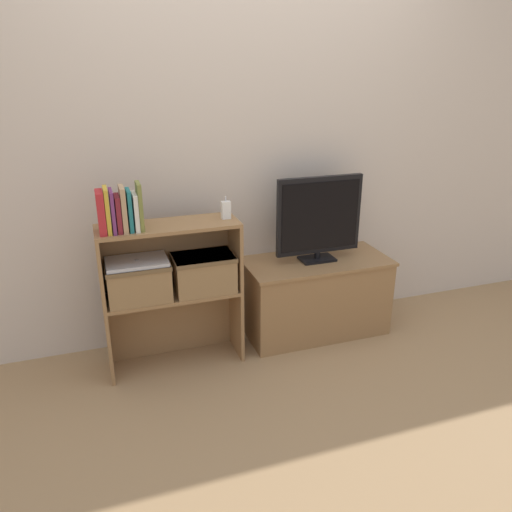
% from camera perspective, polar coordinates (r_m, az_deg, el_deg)
% --- Properties ---
extents(ground_plane, '(16.00, 16.00, 0.00)m').
position_cam_1_polar(ground_plane, '(3.12, 0.82, -11.54)').
color(ground_plane, '#A37F56').
extents(wall_back, '(10.00, 0.05, 2.40)m').
position_cam_1_polar(wall_back, '(3.10, -1.99, 12.17)').
color(wall_back, beige).
rests_on(wall_back, ground_plane).
extents(tv_stand, '(0.93, 0.45, 0.51)m').
position_cam_1_polar(tv_stand, '(3.32, 6.78, -4.53)').
color(tv_stand, olive).
rests_on(tv_stand, ground_plane).
extents(tv, '(0.56, 0.14, 0.54)m').
position_cam_1_polar(tv, '(3.12, 7.22, 4.39)').
color(tv, black).
rests_on(tv, tv_stand).
extents(bookshelf_lower_tier, '(0.78, 0.27, 0.46)m').
position_cam_1_polar(bookshelf_lower_tier, '(3.03, -9.51, -6.70)').
color(bookshelf_lower_tier, olive).
rests_on(bookshelf_lower_tier, ground_plane).
extents(bookshelf_upper_tier, '(0.78, 0.27, 0.41)m').
position_cam_1_polar(bookshelf_upper_tier, '(2.85, -10.02, 0.98)').
color(bookshelf_upper_tier, olive).
rests_on(bookshelf_upper_tier, bookshelf_lower_tier).
extents(book_crimson, '(0.04, 0.14, 0.22)m').
position_cam_1_polar(book_crimson, '(2.66, -17.31, 4.78)').
color(book_crimson, '#B22328').
rests_on(book_crimson, bookshelf_upper_tier).
extents(book_mustard, '(0.02, 0.14, 0.23)m').
position_cam_1_polar(book_mustard, '(2.66, -16.65, 5.03)').
color(book_mustard, gold).
rests_on(book_mustard, bookshelf_upper_tier).
extents(book_plum, '(0.02, 0.15, 0.22)m').
position_cam_1_polar(book_plum, '(2.66, -16.09, 4.94)').
color(book_plum, '#6B2D66').
rests_on(book_plum, bookshelf_upper_tier).
extents(book_maroon, '(0.02, 0.13, 0.19)m').
position_cam_1_polar(book_maroon, '(2.67, -15.48, 4.70)').
color(book_maroon, maroon).
rests_on(book_maroon, bookshelf_upper_tier).
extents(book_tan, '(0.03, 0.15, 0.23)m').
position_cam_1_polar(book_tan, '(2.66, -14.93, 5.22)').
color(book_tan, tan).
rests_on(book_tan, bookshelf_upper_tier).
extents(book_teal, '(0.02, 0.13, 0.22)m').
position_cam_1_polar(book_teal, '(2.67, -14.26, 5.10)').
color(book_teal, '#1E7075').
rests_on(book_teal, bookshelf_upper_tier).
extents(book_ivory, '(0.02, 0.15, 0.19)m').
position_cam_1_polar(book_ivory, '(2.67, -13.62, 4.96)').
color(book_ivory, silver).
rests_on(book_ivory, bookshelf_upper_tier).
extents(book_olive, '(0.02, 0.13, 0.25)m').
position_cam_1_polar(book_olive, '(2.67, -13.15, 5.56)').
color(book_olive, olive).
rests_on(book_olive, bookshelf_upper_tier).
extents(baby_monitor, '(0.05, 0.03, 0.13)m').
position_cam_1_polar(baby_monitor, '(2.80, -3.46, 5.27)').
color(baby_monitor, white).
rests_on(baby_monitor, bookshelf_upper_tier).
extents(storage_basket_left, '(0.35, 0.24, 0.21)m').
position_cam_1_polar(storage_basket_left, '(2.82, -13.30, -2.63)').
color(storage_basket_left, '#937047').
rests_on(storage_basket_left, bookshelf_lower_tier).
extents(storage_basket_right, '(0.35, 0.24, 0.21)m').
position_cam_1_polar(storage_basket_right, '(2.87, -6.00, -1.72)').
color(storage_basket_right, '#937047').
rests_on(storage_basket_right, bookshelf_lower_tier).
extents(laptop, '(0.33, 0.22, 0.02)m').
position_cam_1_polar(laptop, '(2.78, -13.48, -0.63)').
color(laptop, '#BCBCC1').
rests_on(laptop, storage_basket_left).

